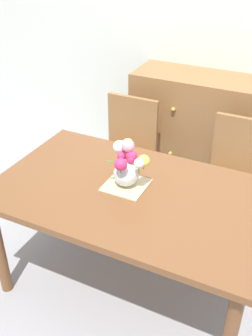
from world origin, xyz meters
The scene contains 8 objects.
ground_plane centered at (0.00, 0.00, 0.00)m, with size 12.00×12.00×0.00m, color #939399.
back_wall centered at (0.00, 1.60, 1.40)m, with size 7.00×0.10×2.80m, color silver.
dining_table centered at (0.00, 0.00, 0.66)m, with size 1.57×0.95×0.75m.
chair_left centered at (-0.43, 0.82, 0.52)m, with size 0.42×0.42×0.90m.
chair_right centered at (0.43, 0.82, 0.52)m, with size 0.42×0.42×0.90m.
dresser centered at (0.14, 1.33, 0.50)m, with size 1.40×0.47×1.00m.
placemat centered at (-0.05, 0.03, 0.75)m, with size 0.23×0.23×0.01m, color #CCB789.
flower_vase centered at (-0.05, 0.04, 0.88)m, with size 0.24×0.24×0.27m.
Camera 1 is at (0.78, -1.66, 2.05)m, focal length 42.60 mm.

